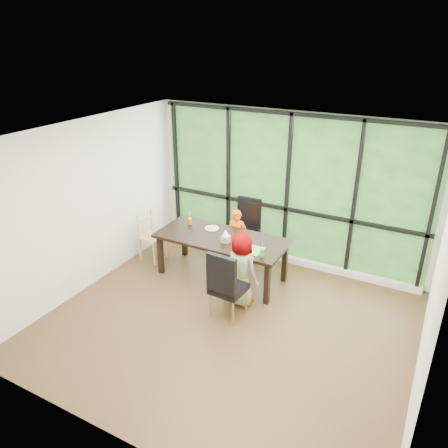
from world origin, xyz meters
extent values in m
plane|color=black|center=(0.00, 0.00, 0.00)|extent=(5.00, 5.00, 0.00)
plane|color=silver|center=(0.00, 2.25, 1.35)|extent=(5.00, 0.00, 5.00)
cube|color=#215120|center=(0.00, 2.23, 1.35)|extent=(4.80, 0.02, 2.65)
cube|color=silver|center=(0.00, 2.15, 0.05)|extent=(4.80, 0.12, 0.10)
cube|color=black|center=(-0.70, 1.10, 0.38)|extent=(2.25, 1.13, 0.75)
cube|color=black|center=(-0.69, 2.01, 0.54)|extent=(0.51, 0.51, 1.08)
cube|color=black|center=(-0.09, 0.18, 0.54)|extent=(0.49, 0.49, 1.08)
cube|color=tan|center=(-2.10, 1.07, 0.45)|extent=(0.43, 0.45, 0.90)
imported|color=#F15007|center=(-0.70, 1.67, 0.51)|extent=(0.42, 0.32, 1.01)
imported|color=gray|center=(-0.06, 0.57, 0.59)|extent=(0.65, 0.51, 1.18)
cube|color=tan|center=(-0.12, 0.92, 0.75)|extent=(0.43, 0.32, 0.01)
cylinder|color=white|center=(-1.01, 1.32, 0.76)|extent=(0.24, 0.24, 0.01)
cylinder|color=white|center=(-0.15, 0.88, 0.76)|extent=(0.21, 0.21, 0.01)
cylinder|color=#FF6103|center=(-1.44, 1.30, 0.80)|extent=(0.07, 0.07, 0.11)
cylinder|color=green|center=(0.15, 0.81, 0.81)|extent=(0.08, 0.08, 0.13)
cube|color=tan|center=(-0.56, 0.97, 0.80)|extent=(0.13, 0.13, 0.11)
cylinder|color=white|center=(-1.44, 1.30, 0.90)|extent=(0.01, 0.04, 0.20)
cylinder|color=pink|center=(0.15, 0.81, 0.92)|extent=(0.01, 0.04, 0.20)
cone|color=white|center=(-0.56, 0.97, 0.91)|extent=(0.12, 0.12, 0.11)
camera|label=1|loc=(2.36, -4.54, 3.86)|focal=34.64mm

